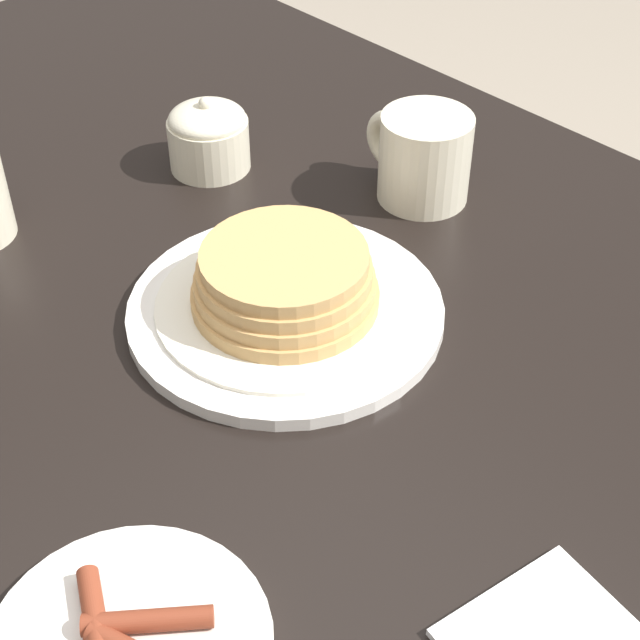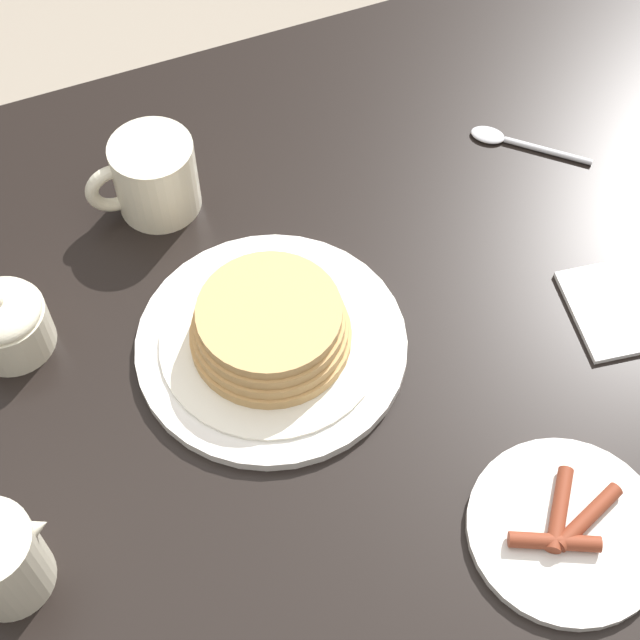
% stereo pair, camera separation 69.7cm
% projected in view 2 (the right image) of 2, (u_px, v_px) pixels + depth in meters
% --- Properties ---
extents(ground_plane, '(8.00, 8.00, 0.00)m').
position_uv_depth(ground_plane, '(281.00, 589.00, 1.58)').
color(ground_plane, gray).
extents(dining_table, '(1.50, 0.86, 0.74)m').
position_uv_depth(dining_table, '(262.00, 401.00, 1.06)').
color(dining_table, black).
rests_on(dining_table, ground_plane).
extents(pancake_plate, '(0.27, 0.27, 0.07)m').
position_uv_depth(pancake_plate, '(271.00, 334.00, 0.94)').
color(pancake_plate, white).
rests_on(pancake_plate, dining_table).
extents(side_plate_bacon, '(0.17, 0.17, 0.02)m').
position_uv_depth(side_plate_bacon, '(566.00, 529.00, 0.85)').
color(side_plate_bacon, silver).
rests_on(side_plate_bacon, dining_table).
extents(coffee_mug, '(0.12, 0.09, 0.09)m').
position_uv_depth(coffee_mug, '(152.00, 176.00, 1.03)').
color(coffee_mug, beige).
rests_on(coffee_mug, dining_table).
extents(sugar_bowl, '(0.08, 0.08, 0.08)m').
position_uv_depth(sugar_bowl, '(6.00, 322.00, 0.94)').
color(sugar_bowl, beige).
rests_on(sugar_bowl, dining_table).
extents(spoon, '(0.11, 0.11, 0.01)m').
position_uv_depth(spoon, '(510.00, 141.00, 1.11)').
color(spoon, silver).
rests_on(spoon, dining_table).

